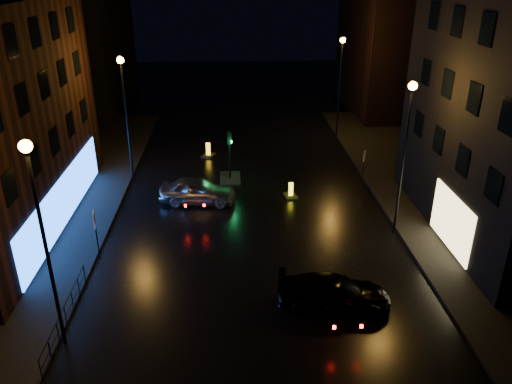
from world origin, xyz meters
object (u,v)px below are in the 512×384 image
Objects in this scene: bollard_far at (208,153)px; bollard_near at (291,194)px; road_sign_right at (364,158)px; silver_hatchback at (198,191)px; traffic_signal at (230,173)px; road_sign_left at (95,223)px; dark_sedan at (334,293)px.

bollard_near is at bearing -34.49° from bollard_far.
road_sign_right is at bearing 15.04° from bollard_near.
silver_hatchback is 8.23m from bollard_far.
road_sign_left is (-6.70, -9.67, 1.42)m from traffic_signal.
traffic_signal is 1.34× the size of road_sign_left.
dark_sedan is 19.90m from bollard_far.
road_sign_right reaches higher than bollard_far.
dark_sedan reaches higher than bollard_far.
dark_sedan is 14.54m from road_sign_right.
traffic_signal is at bearing 21.39° from road_sign_right.
road_sign_left is (-10.54, -6.64, 1.71)m from bollard_near.
bollard_far is 12.02m from road_sign_right.
dark_sedan is at bearing -142.03° from silver_hatchback.
road_sign_left is 1.23× the size of road_sign_right.
road_sign_right reaches higher than dark_sedan.
dark_sedan is 4.00× the size of bollard_near.
dark_sedan is at bearing -97.39° from bollard_near.
road_sign_left is at bearing 54.91° from road_sign_right.
traffic_signal reaches higher than road_sign_left.
bollard_near is 9.46m from bollard_far.
bollard_near is at bearing 10.28° from dark_sedan.
bollard_far is at bearing 109.33° from traffic_signal.
bollard_far reaches higher than bollard_near.
silver_hatchback reaches higher than dark_sedan.
road_sign_left is at bearing -89.34° from bollard_far.
road_sign_right is (4.73, 13.72, 0.87)m from dark_sedan.
silver_hatchback is 11.53m from road_sign_right.
silver_hatchback is at bearing -72.60° from bollard_far.
silver_hatchback reaches higher than bollard_far.
traffic_signal is 4.08m from silver_hatchback.
road_sign_right reaches higher than bollard_near.
road_sign_left is (-4.67, -6.14, 1.14)m from silver_hatchback.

